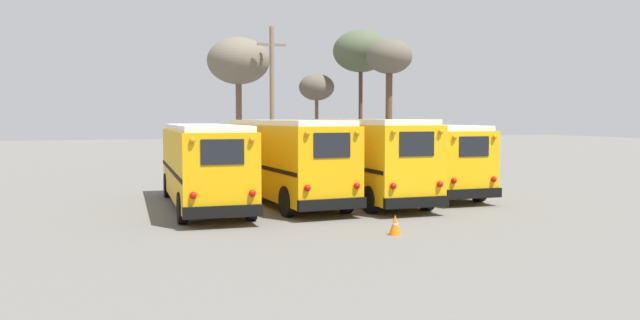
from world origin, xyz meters
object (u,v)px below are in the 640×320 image
(traffic_cone, at_px, (395,225))
(school_bus_3, at_px, (413,156))
(school_bus_2, at_px, (358,156))
(bare_tree_3, at_px, (238,62))
(utility_pole, at_px, (272,98))
(school_bus_0, at_px, (203,162))
(bare_tree_0, at_px, (389,60))
(school_bus_1, at_px, (285,158))
(bare_tree_1, at_px, (317,88))
(bare_tree_2, at_px, (361,52))

(traffic_cone, bearing_deg, school_bus_3, 58.72)
(school_bus_2, height_order, bare_tree_3, bare_tree_3)
(school_bus_2, bearing_deg, bare_tree_3, 96.29)
(utility_pole, relative_size, bare_tree_3, 1.05)
(school_bus_3, bearing_deg, traffic_cone, -121.28)
(school_bus_0, bearing_deg, bare_tree_0, 42.03)
(school_bus_0, height_order, school_bus_1, school_bus_1)
(school_bus_0, xyz_separation_m, school_bus_1, (3.25, 0.12, 0.09))
(bare_tree_1, xyz_separation_m, traffic_cone, (-6.91, -25.76, -5.19))
(bare_tree_1, bearing_deg, bare_tree_0, -62.21)
(school_bus_0, bearing_deg, school_bus_2, 2.56)
(school_bus_0, xyz_separation_m, bare_tree_0, (14.07, 12.68, 5.36))
(utility_pole, height_order, bare_tree_0, utility_pole)
(school_bus_2, bearing_deg, bare_tree_0, 58.54)
(bare_tree_2, bearing_deg, school_bus_1, -122.66)
(school_bus_2, relative_size, traffic_cone, 17.94)
(school_bus_1, distance_m, traffic_cone, 7.84)
(school_bus_1, distance_m, bare_tree_0, 17.40)
(school_bus_1, relative_size, bare_tree_1, 1.47)
(bare_tree_1, bearing_deg, bare_tree_3, -154.69)
(bare_tree_2, bearing_deg, bare_tree_1, 149.02)
(school_bus_2, height_order, utility_pole, utility_pole)
(school_bus_3, distance_m, bare_tree_3, 15.47)
(school_bus_1, xyz_separation_m, school_bus_2, (3.24, 0.17, 0.01))
(bare_tree_2, bearing_deg, school_bus_0, -129.75)
(school_bus_0, height_order, bare_tree_2, bare_tree_2)
(bare_tree_1, relative_size, traffic_cone, 10.99)
(school_bus_3, xyz_separation_m, bare_tree_0, (4.33, 11.13, 5.39))
(school_bus_3, height_order, traffic_cone, school_bus_3)
(bare_tree_2, bearing_deg, school_bus_2, -114.19)
(school_bus_1, relative_size, school_bus_2, 0.90)
(bare_tree_3, bearing_deg, bare_tree_0, -15.64)
(school_bus_1, xyz_separation_m, bare_tree_0, (10.82, 12.56, 5.27))
(bare_tree_0, distance_m, bare_tree_2, 4.06)
(bare_tree_2, distance_m, traffic_cone, 27.10)
(school_bus_0, bearing_deg, bare_tree_1, 58.60)
(school_bus_3, bearing_deg, bare_tree_3, 109.65)
(school_bus_2, distance_m, bare_tree_2, 18.95)
(school_bus_0, height_order, utility_pole, utility_pole)
(bare_tree_0, relative_size, bare_tree_3, 1.00)
(school_bus_0, relative_size, bare_tree_2, 1.05)
(utility_pole, height_order, bare_tree_1, utility_pole)
(school_bus_3, height_order, bare_tree_0, bare_tree_0)
(school_bus_2, height_order, bare_tree_1, bare_tree_1)
(school_bus_3, bearing_deg, school_bus_2, -158.78)
(school_bus_0, xyz_separation_m, school_bus_3, (9.73, 1.55, -0.03))
(bare_tree_0, bearing_deg, bare_tree_2, 93.49)
(school_bus_0, height_order, bare_tree_1, bare_tree_1)
(bare_tree_1, bearing_deg, traffic_cone, -105.02)
(school_bus_1, bearing_deg, school_bus_3, 12.43)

